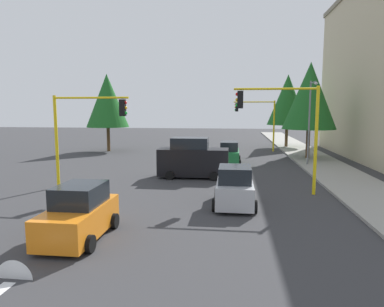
% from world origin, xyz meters
% --- Properties ---
extents(ground_plane, '(120.00, 120.00, 0.00)m').
position_xyz_m(ground_plane, '(0.00, 0.00, 0.00)').
color(ground_plane, '#353538').
extents(sidewalk_kerb, '(80.00, 4.00, 0.15)m').
position_xyz_m(sidewalk_kerb, '(-5.00, 10.50, 0.07)').
color(sidewalk_kerb, gray).
rests_on(sidewalk_kerb, ground).
extents(lane_arrow_near, '(2.40, 1.10, 1.10)m').
position_xyz_m(lane_arrow_near, '(11.51, -3.00, 0.01)').
color(lane_arrow_near, silver).
rests_on(lane_arrow_near, ground).
extents(lane_arrow_mid, '(2.40, 1.10, 1.10)m').
position_xyz_m(lane_arrow_mid, '(17.51, -3.00, 0.01)').
color(lane_arrow_mid, silver).
rests_on(lane_arrow_mid, ground).
extents(traffic_signal_near_right, '(0.36, 4.59, 5.52)m').
position_xyz_m(traffic_signal_near_right, '(6.00, -5.67, 3.92)').
color(traffic_signal_near_right, yellow).
rests_on(traffic_signal_near_right, ground).
extents(traffic_signal_far_left, '(0.36, 4.59, 5.67)m').
position_xyz_m(traffic_signal_far_left, '(-14.00, 5.70, 4.01)').
color(traffic_signal_far_left, yellow).
rests_on(traffic_signal_far_left, ground).
extents(traffic_signal_near_left, '(0.36, 4.59, 5.96)m').
position_xyz_m(traffic_signal_near_left, '(6.00, 5.74, 4.20)').
color(traffic_signal_near_left, yellow).
rests_on(traffic_signal_near_left, ground).
extents(street_lamp_curbside, '(2.15, 0.28, 7.00)m').
position_xyz_m(street_lamp_curbside, '(-3.61, 9.20, 4.35)').
color(street_lamp_curbside, slate).
rests_on(street_lamp_curbside, ground).
extents(tree_opposite_side, '(4.69, 4.69, 8.59)m').
position_xyz_m(tree_opposite_side, '(-12.00, -11.00, 5.65)').
color(tree_opposite_side, brown).
rests_on(tree_opposite_side, ground).
extents(tree_roadside_far, '(4.85, 4.85, 8.89)m').
position_xyz_m(tree_roadside_far, '(-18.00, 9.50, 5.85)').
color(tree_roadside_far, brown).
rests_on(tree_roadside_far, ground).
extents(tree_roadside_mid, '(4.92, 4.92, 9.02)m').
position_xyz_m(tree_roadside_mid, '(-8.00, 10.00, 5.93)').
color(tree_roadside_mid, brown).
rests_on(tree_roadside_mid, ground).
extents(delivery_van_black, '(2.22, 4.80, 2.77)m').
position_xyz_m(delivery_van_black, '(2.00, 0.26, 1.28)').
color(delivery_van_black, black).
rests_on(delivery_van_black, ground).
extents(car_silver, '(3.66, 2.06, 1.98)m').
position_xyz_m(car_silver, '(8.81, 3.11, 0.90)').
color(car_silver, '#B2B5BA').
rests_on(car_silver, ground).
extents(car_green, '(4.16, 1.97, 1.98)m').
position_xyz_m(car_green, '(-4.17, 2.68, 0.90)').
color(car_green, '#1E7238').
rests_on(car_green, ground).
extents(car_orange, '(3.84, 2.04, 1.98)m').
position_xyz_m(car_orange, '(13.80, -2.55, 0.90)').
color(car_orange, orange).
rests_on(car_orange, ground).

